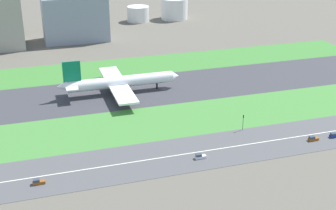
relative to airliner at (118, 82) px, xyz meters
The scene contains 15 objects.
ground_plane 26.53m from the airliner, ahead, with size 800.00×800.00×0.00m, color #5B564C.
runway 26.52m from the airliner, ahead, with size 280.00×46.00×0.10m, color #38383D.
grass_median_north 48.83m from the airliner, 57.83° to the left, with size 280.00×36.00×0.10m, color #3D7A33.
grass_median_south 48.83m from the airliner, 57.83° to the right, with size 280.00×36.00×0.10m, color #427F38.
highway 77.67m from the airliner, 70.54° to the right, with size 280.00×28.00×0.10m, color #4C4C4F.
highway_centerline 77.66m from the airliner, 70.54° to the right, with size 266.00×0.50×0.01m, color silver.
airliner is the anchor object (origin of this frame).
car_3 110.31m from the airliner, 45.07° to the right, with size 4.40×1.80×2.00m.
car_0 79.87m from the airliner, 78.18° to the right, with size 4.40×1.80×2.00m.
car_1 90.35m from the airliner, 120.14° to the right, with size 4.40×1.80×2.00m.
car_2 103.18m from the airliner, 49.20° to the right, with size 4.40×1.80×2.00m.
traffic_light 74.06m from the airliner, 54.15° to the right, with size 0.36×0.50×7.20m.
hangar_building 114.67m from the airliner, 93.71° to the left, with size 45.78×27.05×32.42m, color gray.
fuel_tank_west 166.87m from the airliner, 72.34° to the left, with size 18.50×18.50×12.70m, color silver.
fuel_tank_centre 179.40m from the airliner, 62.42° to the left, with size 22.97×22.97×17.72m, color silver.
Camera 1 is at (-69.66, -228.36, 91.77)m, focal length 50.27 mm.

